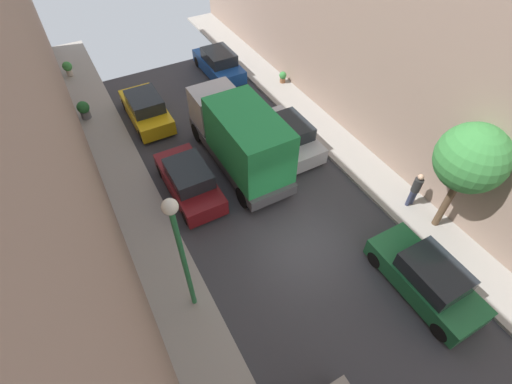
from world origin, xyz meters
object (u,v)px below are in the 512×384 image
parked_car_left_2 (189,181)px  lamp_post (179,243)px  parked_car_left_3 (146,109)px  potted_plant_1 (84,109)px  potted_plant_0 (283,77)px  pedestrian (416,189)px  parked_car_right_0 (427,278)px  parked_car_right_2 (219,64)px  delivery_truck (240,137)px  potted_plant_2 (68,68)px  street_tree_1 (471,159)px  parked_car_right_1 (288,135)px

parked_car_left_2 → lamp_post: size_ratio=0.80×
parked_car_left_3 → potted_plant_1: 3.32m
potted_plant_0 → potted_plant_1: potted_plant_1 is taller
pedestrian → potted_plant_1: bearing=129.6°
parked_car_right_0 → parked_car_right_2: size_ratio=1.00×
delivery_truck → parked_car_right_0: bearing=-72.9°
potted_plant_2 → parked_car_right_2: bearing=-26.6°
parked_car_left_3 → potted_plant_1: (-2.89, 1.65, -0.04)m
parked_car_right_0 → potted_plant_1: 18.08m
parked_car_right_0 → parked_car_right_2: 16.93m
parked_car_left_3 → parked_car_left_2: bearing=-90.0°
parked_car_left_2 → potted_plant_1: 8.23m
parked_car_left_2 → street_tree_1: 10.76m
pedestrian → lamp_post: size_ratio=0.33×
parked_car_left_3 → parked_car_right_1: same height
delivery_truck → street_tree_1: size_ratio=1.38×
parked_car_right_2 → potted_plant_0: size_ratio=6.23×
parked_car_left_3 → parked_car_right_0: (5.40, -14.42, 0.00)m
delivery_truck → pedestrian: bearing=-47.9°
parked_car_right_0 → parked_car_right_1: bearing=90.0°
potted_plant_0 → potted_plant_1: bearing=169.6°
pedestrian → street_tree_1: bearing=-83.3°
parked_car_left_2 → potted_plant_2: (-2.84, 12.69, -0.05)m
pedestrian → potted_plant_2: (-10.69, 17.95, -0.41)m
pedestrian → potted_plant_0: size_ratio=2.55×
parked_car_right_2 → lamp_post: lamp_post is taller
parked_car_left_2 → parked_car_right_2: size_ratio=1.00×
parked_car_left_2 → potted_plant_1: size_ratio=4.32×
parked_car_left_3 → street_tree_1: size_ratio=0.88×
delivery_truck → lamp_post: lamp_post is taller
potted_plant_1 → parked_car_left_3: bearing=-29.7°
parked_car_right_0 → street_tree_1: 4.33m
pedestrian → potted_plant_0: bearing=87.9°
parked_car_right_0 → potted_plant_2: size_ratio=4.74×
delivery_truck → potted_plant_2: size_ratio=7.45×
potted_plant_1 → lamp_post: (0.99, -12.72, 2.95)m
parked_car_right_1 → street_tree_1: (2.60, -7.14, 2.96)m
delivery_truck → lamp_post: size_ratio=1.26×
delivery_truck → pedestrian: 7.70m
parked_car_left_2 → lamp_post: (-1.90, -5.01, 2.91)m
pedestrian → parked_car_left_3: bearing=124.7°
lamp_post → pedestrian: bearing=-1.5°
potted_plant_0 → pedestrian: bearing=-92.1°
delivery_truck → potted_plant_0: bearing=43.4°
parked_car_left_3 → parked_car_right_1: 7.69m
parked_car_left_2 → pedestrian: pedestrian is taller
parked_car_right_1 → parked_car_right_0: bearing=-90.0°
parked_car_right_1 → potted_plant_1: 10.93m
parked_car_left_2 → potted_plant_2: bearing=102.6°
potted_plant_1 → lamp_post: 13.09m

